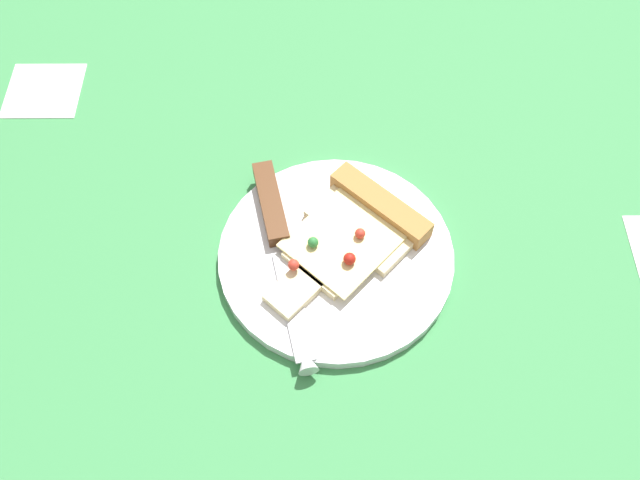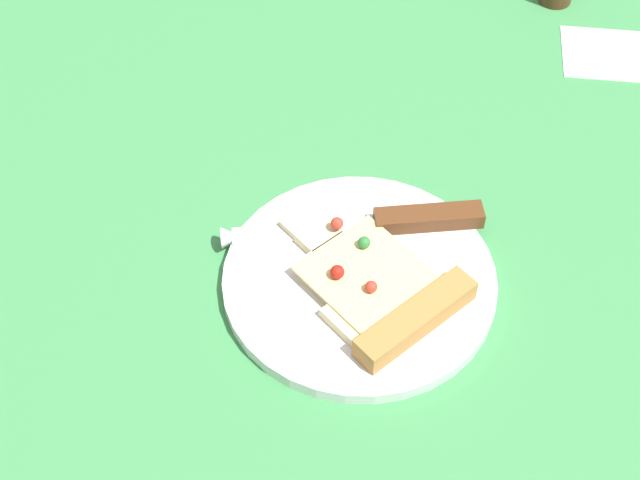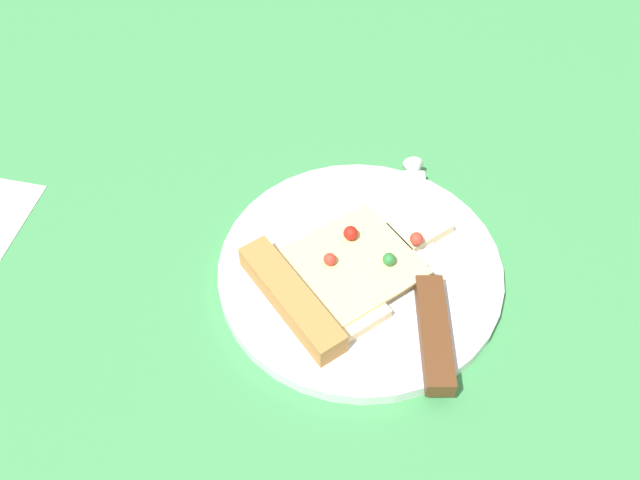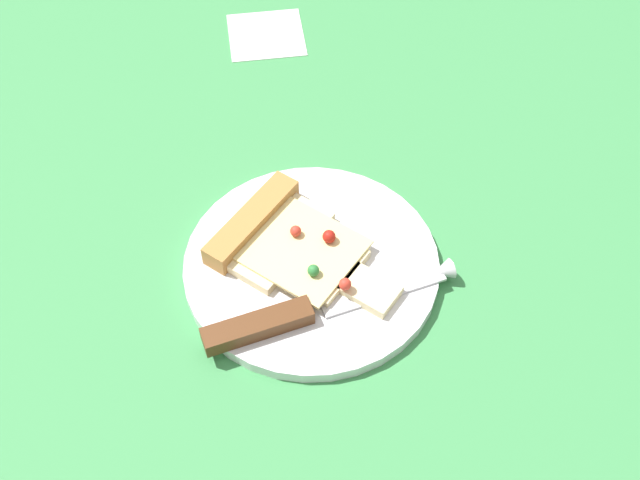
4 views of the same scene
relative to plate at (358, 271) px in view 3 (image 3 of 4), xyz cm
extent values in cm
cube|color=#3D8C4C|center=(-5.70, -4.25, -2.14)|extent=(137.92, 137.92, 3.00)
cylinder|color=silver|center=(0.00, 0.00, 0.00)|extent=(24.24, 24.24, 1.29)
cube|color=beige|center=(-2.94, 2.72, 1.14)|extent=(11.88, 12.15, 1.00)
cube|color=beige|center=(1.10, -1.02, 1.14)|extent=(9.00, 9.09, 1.00)
cube|color=beige|center=(4.77, -4.42, 1.14)|extent=(6.26, 6.17, 1.00)
cube|color=#EDD88C|center=(-0.73, 0.68, 1.79)|extent=(13.59, 13.54, 0.30)
cube|color=#B27A3D|center=(-5.14, 4.76, 1.74)|extent=(10.06, 10.57, 2.20)
sphere|color=red|center=(-1.16, 2.43, 2.48)|extent=(1.07, 1.07, 1.07)
sphere|color=red|center=(2.49, -3.94, 2.52)|extent=(1.15, 1.15, 1.15)
sphere|color=#2D7A38|center=(-0.12, -2.34, 2.50)|extent=(1.11, 1.11, 1.11)
sphere|color=#B21E14|center=(1.86, 1.27, 2.57)|extent=(1.25, 1.25, 1.25)
cube|color=silver|center=(6.06, -4.24, 0.79)|extent=(12.15, 4.55, 0.30)
cone|color=silver|center=(11.92, -2.94, 0.79)|extent=(2.39, 2.39, 2.00)
cube|color=#593319|center=(-5.65, -6.84, 1.44)|extent=(10.24, 4.32, 1.60)
camera|label=1|loc=(35.95, -1.80, 61.28)|focal=38.60mm
camera|label=2|loc=(-2.49, 49.48, 64.94)|focal=51.75mm
camera|label=3|loc=(-35.38, -4.41, 48.95)|focal=39.61mm
camera|label=4|loc=(-5.27, -45.54, 63.43)|focal=46.24mm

